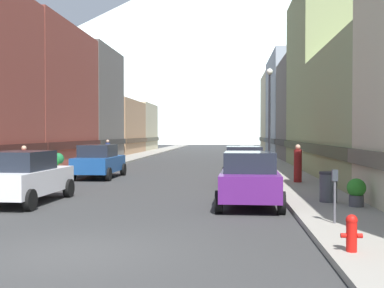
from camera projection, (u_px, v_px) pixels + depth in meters
The scene contains 26 objects.
ground_plane at pixel (69, 254), 9.64m from camera, with size 400.00×400.00×0.00m, color #343434.
sidewalk_left at pixel (128, 158), 45.01m from camera, with size 2.50×100.00×0.15m, color gray.
sidewalk_right at pixel (265, 159), 44.03m from camera, with size 2.50×100.00×0.15m, color gray.
storefront_left_2 at pixel (17, 100), 34.34m from camera, with size 8.78×11.38×9.83m.
storefront_left_3 at pixel (80, 106), 44.75m from camera, with size 6.35×9.35×10.09m.
storefront_left_4 at pixel (110, 128), 56.05m from camera, with size 6.56×12.06×6.14m.
storefront_left_5 at pixel (130, 128), 67.20m from camera, with size 6.36×10.25×6.42m.
storefront_right_2 at pixel (365, 83), 32.90m from camera, with size 9.69×9.67×11.83m.
storefront_right_3 at pixel (334, 112), 42.13m from camera, with size 9.46×8.65×8.70m.
storefront_right_4 at pixel (301, 107), 53.64m from camera, with size 7.13×13.51×10.84m.
storefront_right_5 at pixel (288, 114), 65.80m from camera, with size 6.97×10.33×10.24m.
car_left_0 at pixel (24, 177), 16.61m from camera, with size 2.18×4.46×1.78m.
car_left_1 at pixel (99, 161), 26.03m from camera, with size 2.09×4.41×1.78m.
car_right_0 at pixel (249, 179), 16.02m from camera, with size 2.17×4.45×1.78m.
car_right_1 at pixel (244, 165), 22.82m from camera, with size 2.08×4.41×1.78m.
fire_hydrant_near at pixel (352, 232), 9.20m from camera, with size 0.40×0.22×0.70m.
parking_meter_near at pixel (335, 188), 12.10m from camera, with size 0.14×0.10×1.33m.
trash_bin_right at pixel (328, 187), 15.90m from camera, with size 0.59×0.59×0.98m.
potted_plant_0 at pixel (58, 161), 28.95m from camera, with size 0.70×0.70×1.08m.
potted_plant_1 at pixel (54, 163), 28.31m from camera, with size 0.59×0.59×0.89m.
potted_plant_2 at pixel (356, 191), 14.89m from camera, with size 0.57×0.57×0.86m.
pedestrian_0 at pixel (24, 165), 22.42m from camera, with size 0.36×0.36×1.67m.
pedestrian_1 at pixel (298, 165), 22.39m from camera, with size 0.36×0.36×1.73m.
pedestrian_2 at pixel (108, 152), 37.70m from camera, with size 0.36×0.36×1.75m.
streetlamp_right at pixel (269, 105), 27.39m from camera, with size 0.36×0.36×5.86m.
mountain_backdrop at pixel (214, 49), 268.19m from camera, with size 332.50×332.50×97.48m, color silver.
Camera 1 is at (3.18, -9.37, 2.37)m, focal length 45.86 mm.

